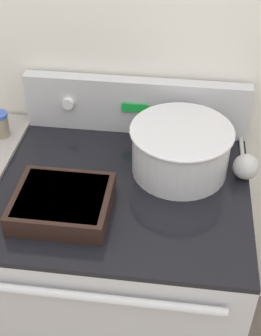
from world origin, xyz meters
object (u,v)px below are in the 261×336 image
object	(u,v)px
ladle	(246,165)
spice_jar_blue_cap	(0,124)
mixing_bowl	(181,148)
casserole_dish	(62,202)

from	to	relation	value
ladle	spice_jar_blue_cap	distance (m)	0.83
ladle	spice_jar_blue_cap	xyz separation A→B (m)	(-0.82, 0.10, 0.02)
mixing_bowl	spice_jar_blue_cap	bearing A→B (deg)	170.94
mixing_bowl	ladle	world-z (taller)	mixing_bowl
casserole_dish	ladle	distance (m)	0.58
casserole_dish	ladle	size ratio (longest dim) A/B	0.95
spice_jar_blue_cap	casserole_dish	bearing A→B (deg)	-48.20
mixing_bowl	ladle	size ratio (longest dim) A/B	1.11
casserole_dish	spice_jar_blue_cap	world-z (taller)	spice_jar_blue_cap
ladle	spice_jar_blue_cap	size ratio (longest dim) A/B	3.27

